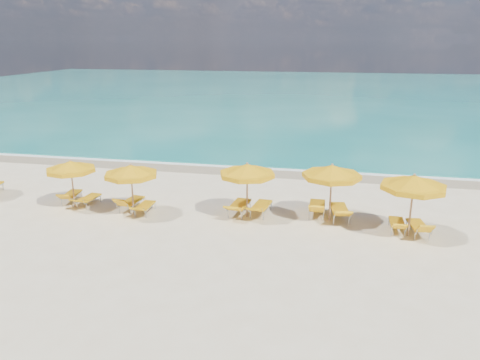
# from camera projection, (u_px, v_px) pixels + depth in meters

# --- Properties ---
(ground_plane) EXTENTS (120.00, 120.00, 0.00)m
(ground_plane) POSITION_uv_depth(u_px,v_px,m) (233.00, 218.00, 19.17)
(ground_plane) COLOR beige
(ocean) EXTENTS (120.00, 80.00, 0.30)m
(ocean) POSITION_uv_depth(u_px,v_px,m) (309.00, 93.00, 64.16)
(ocean) COLOR #14746B
(ocean) RESTS_ON ground
(wet_sand_band) EXTENTS (120.00, 2.60, 0.01)m
(wet_sand_band) POSITION_uv_depth(u_px,v_px,m) (261.00, 171.00, 26.10)
(wet_sand_band) COLOR tan
(wet_sand_band) RESTS_ON ground
(foam_line) EXTENTS (120.00, 1.20, 0.03)m
(foam_line) POSITION_uv_depth(u_px,v_px,m) (264.00, 167.00, 26.85)
(foam_line) COLOR white
(foam_line) RESTS_ON ground
(whitecap_near) EXTENTS (14.00, 0.36, 0.05)m
(whitecap_near) POSITION_uv_depth(u_px,v_px,m) (205.00, 134.00, 36.27)
(whitecap_near) COLOR white
(whitecap_near) RESTS_ON ground
(whitecap_far) EXTENTS (18.00, 0.30, 0.05)m
(whitecap_far) POSITION_uv_depth(u_px,v_px,m) (384.00, 125.00, 40.11)
(whitecap_far) COLOR white
(whitecap_far) RESTS_ON ground
(umbrella_2) EXTENTS (2.47, 2.47, 2.13)m
(umbrella_2) POSITION_uv_depth(u_px,v_px,m) (71.00, 167.00, 19.94)
(umbrella_2) COLOR #AC7F56
(umbrella_2) RESTS_ON ground
(umbrella_3) EXTENTS (2.28, 2.28, 2.22)m
(umbrella_3) POSITION_uv_depth(u_px,v_px,m) (131.00, 171.00, 18.99)
(umbrella_3) COLOR #AC7F56
(umbrella_3) RESTS_ON ground
(umbrella_4) EXTENTS (2.46, 2.46, 2.32)m
(umbrella_4) POSITION_uv_depth(u_px,v_px,m) (247.00, 171.00, 18.79)
(umbrella_4) COLOR #AC7F56
(umbrella_4) RESTS_ON ground
(umbrella_5) EXTENTS (2.45, 2.45, 2.38)m
(umbrella_5) POSITION_uv_depth(u_px,v_px,m) (332.00, 172.00, 18.38)
(umbrella_5) COLOR #AC7F56
(umbrella_5) RESTS_ON ground
(umbrella_6) EXTENTS (2.74, 2.74, 2.42)m
(umbrella_6) POSITION_uv_depth(u_px,v_px,m) (414.00, 183.00, 16.88)
(umbrella_6) COLOR #AC7F56
(umbrella_6) RESTS_ON ground
(lounger_2_left) EXTENTS (0.86, 1.78, 0.71)m
(lounger_2_left) POSITION_uv_depth(u_px,v_px,m) (72.00, 198.00, 21.03)
(lounger_2_left) COLOR #A5A8AD
(lounger_2_left) RESTS_ON ground
(lounger_2_right) EXTENTS (0.69, 1.70, 0.60)m
(lounger_2_right) POSITION_uv_depth(u_px,v_px,m) (88.00, 201.00, 20.61)
(lounger_2_right) COLOR #A5A8AD
(lounger_2_right) RESTS_ON ground
(lounger_3_left) EXTENTS (0.76, 1.78, 0.81)m
(lounger_3_left) POSITION_uv_depth(u_px,v_px,m) (131.00, 205.00, 20.11)
(lounger_3_left) COLOR #A5A8AD
(lounger_3_left) RESTS_ON ground
(lounger_3_right) EXTENTS (0.57, 1.66, 0.63)m
(lounger_3_right) POSITION_uv_depth(u_px,v_px,m) (145.00, 209.00, 19.65)
(lounger_3_right) COLOR #A5A8AD
(lounger_3_right) RESTS_ON ground
(lounger_4_left) EXTENTS (0.82, 2.04, 0.76)m
(lounger_4_left) POSITION_uv_depth(u_px,v_px,m) (239.00, 209.00, 19.58)
(lounger_4_left) COLOR #A5A8AD
(lounger_4_left) RESTS_ON ground
(lounger_4_right) EXTENTS (0.85, 1.97, 0.69)m
(lounger_4_right) POSITION_uv_depth(u_px,v_px,m) (261.00, 210.00, 19.52)
(lounger_4_right) COLOR #A5A8AD
(lounger_4_right) RESTS_ON ground
(lounger_5_left) EXTENTS (0.68, 1.95, 0.85)m
(lounger_5_left) POSITION_uv_depth(u_px,v_px,m) (317.00, 210.00, 19.44)
(lounger_5_left) COLOR #A5A8AD
(lounger_5_left) RESTS_ON ground
(lounger_5_right) EXTENTS (0.95, 2.13, 0.82)m
(lounger_5_right) POSITION_uv_depth(u_px,v_px,m) (339.00, 214.00, 18.99)
(lounger_5_right) COLOR #A5A8AD
(lounger_5_right) RESTS_ON ground
(lounger_6_left) EXTENTS (0.57, 1.64, 0.69)m
(lounger_6_left) POSITION_uv_depth(u_px,v_px,m) (397.00, 227.00, 17.81)
(lounger_6_left) COLOR #A5A8AD
(lounger_6_left) RESTS_ON ground
(lounger_6_right) EXTENTS (0.80, 1.76, 0.80)m
(lounger_6_right) POSITION_uv_depth(u_px,v_px,m) (418.00, 230.00, 17.49)
(lounger_6_right) COLOR #A5A8AD
(lounger_6_right) RESTS_ON ground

